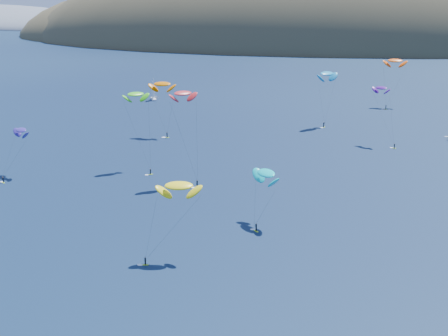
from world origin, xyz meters
TOP-DOWN VIEW (x-y plane):
  - island at (39.40, 562.36)m, footprint 730.00×300.00m
  - sailboat at (-59.71, 219.27)m, footprint 9.00×8.55m
  - kitesurfer_1 at (-36.50, 149.89)m, footprint 9.93×7.37m
  - kitesurfer_2 at (-5.49, 45.63)m, footprint 11.21×9.40m
  - kitesurfer_3 at (-33.44, 107.82)m, footprint 11.12×12.81m
  - kitesurfer_4 at (23.16, 176.23)m, footprint 10.55×11.07m
  - kitesurfer_5 at (10.15, 67.57)m, footprint 9.20×12.55m
  - kitesurfer_6 at (42.07, 150.86)m, footprint 9.44×11.80m
  - kitesurfer_9 at (-15.97, 95.51)m, footprint 9.91×9.88m
  - kitesurfer_10 at (-64.80, 94.87)m, footprint 8.04×14.12m
  - kitesurfer_11 at (53.49, 223.39)m, footprint 10.46×12.95m

SIDE VIEW (x-z plane):
  - island at x=39.40m, z-range -115.74..94.26m
  - sailboat at x=-59.71m, z-range -4.47..6.29m
  - kitesurfer_5 at x=10.15m, z-range 4.67..19.28m
  - kitesurfer_10 at x=-64.80m, z-range 5.53..20.83m
  - kitesurfer_2 at x=-5.49m, z-range 6.31..23.98m
  - kitesurfer_1 at x=-36.50m, z-range 8.11..29.90m
  - kitesurfer_6 at x=42.07m, z-range 8.75..30.16m
  - kitesurfer_4 at x=23.16m, z-range 8.81..32.33m
  - kitesurfer_11 at x=53.49m, z-range 8.90..32.50m
  - kitesurfer_3 at x=-33.44m, z-range 10.09..34.85m
  - kitesurfer_9 at x=-15.97m, z-range 11.48..39.09m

